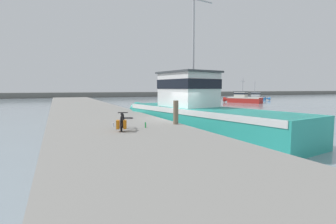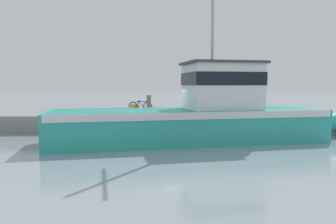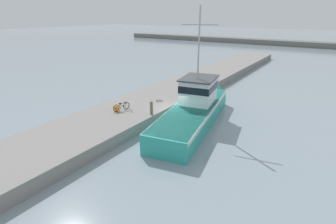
{
  "view_description": "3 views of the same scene",
  "coord_description": "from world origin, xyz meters",
  "px_view_note": "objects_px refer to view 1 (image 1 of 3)",
  "views": [
    {
      "loc": [
        -6.56,
        -13.6,
        2.75
      ],
      "look_at": [
        -0.52,
        0.44,
        1.35
      ],
      "focal_mm": 28.0,
      "sensor_mm": 36.0,
      "label": 1
    },
    {
      "loc": [
        17.17,
        -1.33,
        2.73
      ],
      "look_at": [
        0.41,
        -1.01,
        1.33
      ],
      "focal_mm": 35.0,
      "sensor_mm": 36.0,
      "label": 2
    },
    {
      "loc": [
        11.38,
        -18.74,
        9.08
      ],
      "look_at": [
        -0.26,
        -0.9,
        1.02
      ],
      "focal_mm": 28.0,
      "sensor_mm": 36.0,
      "label": 3
    }
  ],
  "objects_px": {
    "fishing_boat_main": "(197,111)",
    "water_bottle_by_bike": "(113,125)",
    "mooring_post": "(176,112)",
    "water_bottle_on_curb": "(146,125)",
    "boat_red_outer": "(243,98)",
    "bicycle_touring": "(122,123)",
    "boat_green_anchored": "(254,97)"
  },
  "relations": [
    {
      "from": "bicycle_touring",
      "to": "water_bottle_on_curb",
      "type": "xyz_separation_m",
      "value": [
        1.13,
        0.28,
        -0.2
      ]
    },
    {
      "from": "boat_green_anchored",
      "to": "water_bottle_on_curb",
      "type": "relative_size",
      "value": 24.4
    },
    {
      "from": "boat_red_outer",
      "to": "water_bottle_on_curb",
      "type": "distance_m",
      "value": 40.49
    },
    {
      "from": "mooring_post",
      "to": "water_bottle_on_curb",
      "type": "relative_size",
      "value": 4.65
    },
    {
      "from": "boat_red_outer",
      "to": "boat_green_anchored",
      "type": "relative_size",
      "value": 1.22
    },
    {
      "from": "fishing_boat_main",
      "to": "bicycle_touring",
      "type": "xyz_separation_m",
      "value": [
        -5.6,
        -3.55,
        -0.0
      ]
    },
    {
      "from": "mooring_post",
      "to": "water_bottle_on_curb",
      "type": "xyz_separation_m",
      "value": [
        -1.74,
        -0.53,
        -0.46
      ]
    },
    {
      "from": "fishing_boat_main",
      "to": "boat_red_outer",
      "type": "xyz_separation_m",
      "value": [
        24.19,
        25.34,
        -0.49
      ]
    },
    {
      "from": "boat_green_anchored",
      "to": "mooring_post",
      "type": "height_order",
      "value": "boat_green_anchored"
    },
    {
      "from": "boat_red_outer",
      "to": "mooring_post",
      "type": "xyz_separation_m",
      "value": [
        -26.92,
        -28.08,
        0.74
      ]
    },
    {
      "from": "fishing_boat_main",
      "to": "boat_green_anchored",
      "type": "relative_size",
      "value": 2.55
    },
    {
      "from": "boat_red_outer",
      "to": "bicycle_touring",
      "type": "distance_m",
      "value": 41.5
    },
    {
      "from": "mooring_post",
      "to": "water_bottle_by_bike",
      "type": "relative_size",
      "value": 6.36
    },
    {
      "from": "fishing_boat_main",
      "to": "boat_green_anchored",
      "type": "height_order",
      "value": "fishing_boat_main"
    },
    {
      "from": "fishing_boat_main",
      "to": "boat_red_outer",
      "type": "height_order",
      "value": "fishing_boat_main"
    },
    {
      "from": "water_bottle_by_bike",
      "to": "fishing_boat_main",
      "type": "bearing_deg",
      "value": 22.15
    },
    {
      "from": "boat_green_anchored",
      "to": "bicycle_touring",
      "type": "bearing_deg",
      "value": 2.5
    },
    {
      "from": "water_bottle_on_curb",
      "to": "water_bottle_by_bike",
      "type": "xyz_separation_m",
      "value": [
        -1.25,
        0.93,
        -0.03
      ]
    },
    {
      "from": "fishing_boat_main",
      "to": "water_bottle_on_curb",
      "type": "distance_m",
      "value": 5.54
    },
    {
      "from": "boat_red_outer",
      "to": "boat_green_anchored",
      "type": "xyz_separation_m",
      "value": [
        10.27,
        8.61,
        -0.12
      ]
    },
    {
      "from": "bicycle_touring",
      "to": "water_bottle_on_curb",
      "type": "relative_size",
      "value": 6.36
    },
    {
      "from": "water_bottle_on_curb",
      "to": "water_bottle_by_bike",
      "type": "distance_m",
      "value": 1.56
    },
    {
      "from": "bicycle_touring",
      "to": "fishing_boat_main",
      "type": "bearing_deg",
      "value": 49.95
    },
    {
      "from": "boat_green_anchored",
      "to": "mooring_post",
      "type": "bearing_deg",
      "value": 3.99
    },
    {
      "from": "boat_red_outer",
      "to": "water_bottle_by_bike",
      "type": "distance_m",
      "value": 40.74
    },
    {
      "from": "water_bottle_on_curb",
      "to": "water_bottle_by_bike",
      "type": "height_order",
      "value": "water_bottle_on_curb"
    },
    {
      "from": "fishing_boat_main",
      "to": "water_bottle_by_bike",
      "type": "relative_size",
      "value": 85.03
    },
    {
      "from": "boat_green_anchored",
      "to": "bicycle_touring",
      "type": "xyz_separation_m",
      "value": [
        -40.05,
        -37.5,
        0.61
      ]
    },
    {
      "from": "fishing_boat_main",
      "to": "water_bottle_on_curb",
      "type": "height_order",
      "value": "fishing_boat_main"
    },
    {
      "from": "boat_green_anchored",
      "to": "water_bottle_by_bike",
      "type": "relative_size",
      "value": 33.38
    },
    {
      "from": "fishing_boat_main",
      "to": "mooring_post",
      "type": "height_order",
      "value": "fishing_boat_main"
    },
    {
      "from": "bicycle_touring",
      "to": "mooring_post",
      "type": "bearing_deg",
      "value": 33.47
    }
  ]
}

